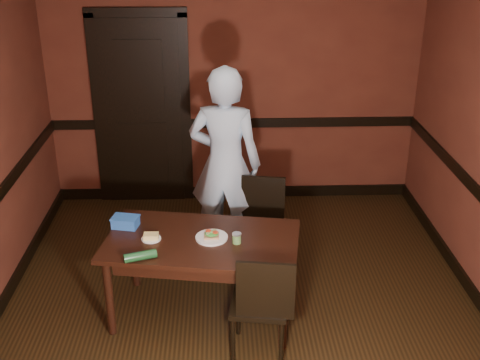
{
  "coord_description": "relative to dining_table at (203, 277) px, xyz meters",
  "views": [
    {
      "loc": [
        -0.16,
        -4.08,
        3.03
      ],
      "look_at": [
        0.0,
        0.35,
        1.05
      ],
      "focal_mm": 45.0,
      "sensor_mm": 36.0,
      "label": 1
    }
  ],
  "objects": [
    {
      "name": "chair_near",
      "position": [
        0.42,
        -0.47,
        0.09
      ],
      "size": [
        0.46,
        0.46,
        0.88
      ],
      "primitive_type": null,
      "rotation": [
        0.0,
        0.0,
        3.0
      ],
      "color": "black",
      "rests_on": "floor"
    },
    {
      "name": "door",
      "position": [
        -0.69,
        2.2,
        0.74
      ],
      "size": [
        1.05,
        0.07,
        2.2
      ],
      "color": "black",
      "rests_on": "ground"
    },
    {
      "name": "food_tub",
      "position": [
        -0.62,
        0.22,
        0.4
      ],
      "size": [
        0.24,
        0.19,
        0.09
      ],
      "rotation": [
        0.0,
        0.0,
        -0.22
      ],
      "color": "blue",
      "rests_on": "dining_table"
    },
    {
      "name": "wall_back",
      "position": [
        0.31,
        2.24,
        1.0
      ],
      "size": [
        4.0,
        0.02,
        2.7
      ],
      "primitive_type": "cube",
      "color": "#58271A",
      "rests_on": "ground"
    },
    {
      "name": "dado_back",
      "position": [
        0.31,
        2.22,
        0.55
      ],
      "size": [
        4.0,
        0.03,
        0.1
      ],
      "primitive_type": "cube",
      "color": "black",
      "rests_on": "ground"
    },
    {
      "name": "wrapped_veg",
      "position": [
        -0.44,
        -0.29,
        0.38
      ],
      "size": [
        0.25,
        0.14,
        0.07
      ],
      "primitive_type": "cylinder",
      "rotation": [
        0.0,
        1.57,
        0.33
      ],
      "color": "#16421E",
      "rests_on": "dining_table"
    },
    {
      "name": "person",
      "position": [
        0.2,
        1.0,
        0.57
      ],
      "size": [
        0.75,
        0.57,
        1.84
      ],
      "primitive_type": "imported",
      "rotation": [
        0.0,
        0.0,
        2.93
      ],
      "color": "#B2D3EE",
      "rests_on": "floor"
    },
    {
      "name": "chair_far",
      "position": [
        0.57,
        0.66,
        0.08
      ],
      "size": [
        0.46,
        0.46,
        0.85
      ],
      "primitive_type": null,
      "rotation": [
        0.0,
        0.0,
        -0.16
      ],
      "color": "black",
      "rests_on": "floor"
    },
    {
      "name": "sandwich_plate",
      "position": [
        0.08,
        0.0,
        0.37
      ],
      "size": [
        0.25,
        0.25,
        0.06
      ],
      "rotation": [
        0.0,
        0.0,
        0.34
      ],
      "color": "white",
      "rests_on": "dining_table"
    },
    {
      "name": "baseboard_right",
      "position": [
        2.29,
        -0.01,
        -0.29
      ],
      "size": [
        0.03,
        4.5,
        0.12
      ],
      "primitive_type": "cube",
      "color": "black",
      "rests_on": "ground"
    },
    {
      "name": "sauce_jar",
      "position": [
        0.27,
        -0.07,
        0.39
      ],
      "size": [
        0.07,
        0.07,
        0.08
      ],
      "rotation": [
        0.0,
        0.0,
        -0.08
      ],
      "color": "#5C8B44",
      "rests_on": "dining_table"
    },
    {
      "name": "dining_table",
      "position": [
        0.0,
        0.0,
        0.0
      ],
      "size": [
        1.61,
        1.07,
        0.7
      ],
      "primitive_type": "cube",
      "rotation": [
        0.0,
        0.0,
        -0.16
      ],
      "color": "black",
      "rests_on": "floor"
    },
    {
      "name": "baseboard_back",
      "position": [
        0.31,
        2.22,
        -0.29
      ],
      "size": [
        4.0,
        0.03,
        0.12
      ],
      "primitive_type": "cube",
      "color": "black",
      "rests_on": "ground"
    },
    {
      "name": "cheese_saucer",
      "position": [
        -0.39,
        0.01,
        0.37
      ],
      "size": [
        0.15,
        0.15,
        0.05
      ],
      "rotation": [
        0.0,
        0.0,
        -0.07
      ],
      "color": "white",
      "rests_on": "dining_table"
    },
    {
      "name": "floor",
      "position": [
        0.31,
        -0.01,
        -0.35
      ],
      "size": [
        4.0,
        4.5,
        0.01
      ],
      "primitive_type": "cube",
      "color": "black",
      "rests_on": "ground"
    }
  ]
}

